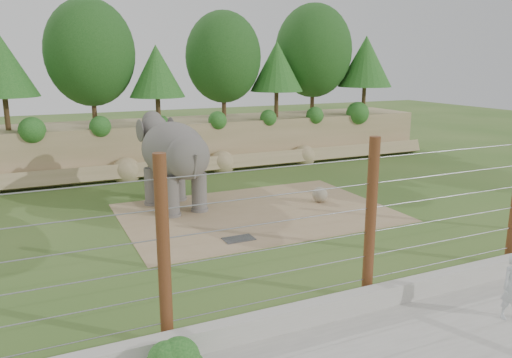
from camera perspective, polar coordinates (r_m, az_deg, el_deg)
name	(u,v)px	position (r m, az deg, el deg)	size (l,w,h in m)	color
ground	(282,239)	(16.41, 2.95, -6.92)	(90.00, 90.00, 0.00)	#396023
back_embankment	(183,94)	(27.47, -8.36, 9.64)	(30.00, 5.52, 8.77)	#958456
dirt_patch	(257,213)	(19.16, 0.10, -3.86)	(10.00, 7.00, 0.02)	#9F825B
drain_grate	(239,239)	(16.35, -1.99, -6.85)	(1.00, 0.60, 0.03)	#262628
elephant	(174,164)	(19.63, -9.35, 1.73)	(1.89, 4.41, 3.57)	#68605C
stone_ball	(320,195)	(20.64, 7.33, -1.77)	(0.63, 0.63, 0.63)	gray
retaining_wall	(380,296)	(12.47, 13.97, -12.89)	(26.00, 0.35, 0.50)	#AFACA3
walkway	(442,349)	(11.30, 20.51, -17.72)	(26.00, 4.00, 0.01)	#AFACA3
barrier_fence	(371,220)	(12.18, 12.96, -4.59)	(20.26, 0.26, 4.00)	#572F14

